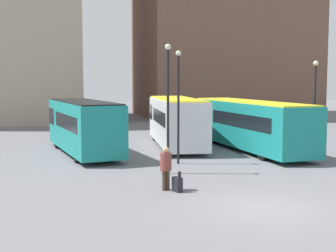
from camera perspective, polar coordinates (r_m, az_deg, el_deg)
name	(u,v)px	position (r m, az deg, el deg)	size (l,w,h in m)	color
ground_plane	(265,208)	(16.62, 11.69, -9.79)	(160.00, 160.00, 0.00)	slate
bus_0	(83,125)	(28.42, -10.31, 0.11)	(3.96, 9.80, 3.17)	#19847F
bus_1	(176,120)	(31.14, 0.98, 0.72)	(3.65, 10.29, 3.22)	silver
bus_2	(249,123)	(30.05, 9.80, 0.36)	(3.22, 12.42, 3.09)	#19847F
traveler	(166,164)	(18.64, -0.26, -4.70)	(0.57, 0.57, 1.76)	#4C3828
suitcase	(177,184)	(18.55, 1.15, -7.12)	(0.37, 0.49, 0.83)	black
lamp_post_0	(168,99)	(21.71, 0.00, 3.36)	(0.28, 0.28, 6.05)	black
lamp_post_1	(315,101)	(27.29, 17.45, 2.91)	(0.28, 0.28, 5.47)	black
lamp_post_2	(178,98)	(24.34, 1.27, 3.42)	(0.28, 0.28, 5.91)	black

